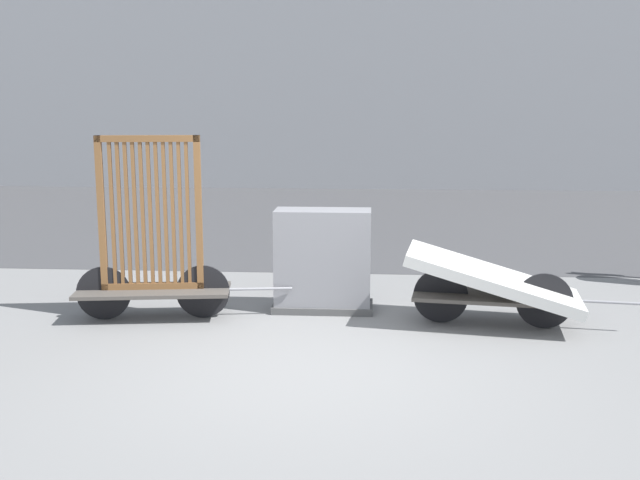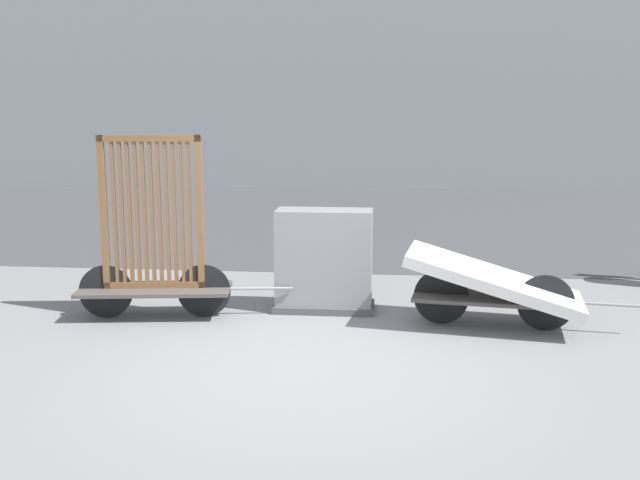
% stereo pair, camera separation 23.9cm
% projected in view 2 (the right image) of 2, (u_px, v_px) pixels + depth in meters
% --- Properties ---
extents(ground_plane, '(60.00, 60.00, 0.00)m').
position_uv_depth(ground_plane, '(303.00, 369.00, 6.73)').
color(ground_plane, slate).
extents(road_strip, '(56.00, 10.64, 0.01)m').
position_uv_depth(road_strip, '(357.00, 217.00, 15.72)').
color(road_strip, '#424244').
rests_on(road_strip, ground_plane).
extents(bike_cart_with_bedframe, '(2.39, 0.86, 2.02)m').
position_uv_depth(bike_cart_with_bedframe, '(154.00, 254.00, 8.25)').
color(bike_cart_with_bedframe, '#4C4742').
rests_on(bike_cart_with_bedframe, ground_plane).
extents(bike_cart_with_mattress, '(2.50, 1.18, 0.82)m').
position_uv_depth(bike_cart_with_mattress, '(493.00, 284.00, 7.93)').
color(bike_cart_with_mattress, '#4C4742').
rests_on(bike_cart_with_mattress, ground_plane).
extents(utility_cabinet, '(1.15, 0.52, 1.17)m').
position_uv_depth(utility_cabinet, '(324.00, 264.00, 8.56)').
color(utility_cabinet, '#4C4C4C').
rests_on(utility_cabinet, ground_plane).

